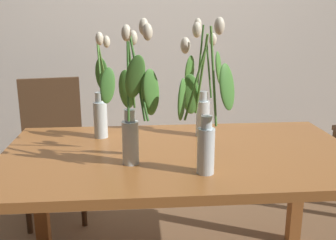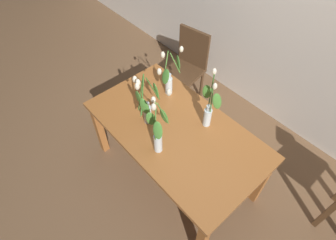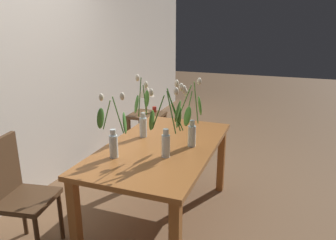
% 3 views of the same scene
% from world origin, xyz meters
% --- Properties ---
extents(ground_plane, '(18.00, 18.00, 0.00)m').
position_xyz_m(ground_plane, '(0.00, 0.00, 0.00)').
color(ground_plane, brown).
extents(room_wall_rear, '(9.00, 0.10, 2.70)m').
position_xyz_m(room_wall_rear, '(0.00, 1.49, 1.35)').
color(room_wall_rear, silver).
rests_on(room_wall_rear, ground).
extents(dining_table, '(1.60, 0.90, 0.74)m').
position_xyz_m(dining_table, '(0.00, 0.00, 0.65)').
color(dining_table, '#A3602D').
rests_on(dining_table, ground).
extents(tulip_vase_0, '(0.13, 0.24, 0.52)m').
position_xyz_m(tulip_vase_0, '(-0.36, 0.25, 0.91)').
color(tulip_vase_0, silver).
rests_on(tulip_vase_0, dining_table).
extents(tulip_vase_1, '(0.23, 0.23, 0.59)m').
position_xyz_m(tulip_vase_1, '(0.06, -0.24, 0.95)').
color(tulip_vase_1, silver).
rests_on(tulip_vase_1, dining_table).
extents(tulip_vase_2, '(0.18, 0.28, 0.58)m').
position_xyz_m(tulip_vase_2, '(-0.20, -0.15, 0.97)').
color(tulip_vase_2, silver).
rests_on(tulip_vase_2, dining_table).
extents(tulip_vase_3, '(0.21, 0.13, 0.58)m').
position_xyz_m(tulip_vase_3, '(0.14, 0.24, 0.93)').
color(tulip_vase_3, silver).
rests_on(tulip_vase_3, dining_table).
extents(dining_chair, '(0.46, 0.46, 0.93)m').
position_xyz_m(dining_chair, '(-0.76, 0.90, 0.52)').
color(dining_chair, '#4C331E').
rests_on(dining_chair, ground).
extents(side_table, '(0.44, 0.44, 0.55)m').
position_xyz_m(side_table, '(1.48, 0.80, 0.43)').
color(side_table, brown).
rests_on(side_table, ground).
extents(table_lamp, '(0.22, 0.22, 0.40)m').
position_xyz_m(table_lamp, '(1.51, 0.82, 0.86)').
color(table_lamp, olive).
rests_on(table_lamp, side_table).
extents(pillar_candle, '(0.06, 0.06, 0.07)m').
position_xyz_m(pillar_candle, '(1.60, 0.74, 0.59)').
color(pillar_candle, '#B72D23').
rests_on(pillar_candle, side_table).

